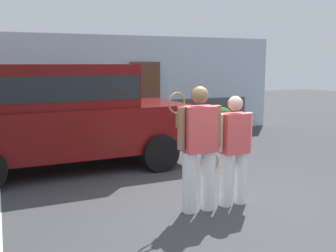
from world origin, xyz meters
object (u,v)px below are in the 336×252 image
parked_suv (62,111)px  tennis_player_man (199,147)px  tennis_player_woman (234,149)px  potted_plant_by_porch (222,120)px

parked_suv → tennis_player_man: 3.36m
tennis_player_woman → potted_plant_by_porch: size_ratio=1.90×
potted_plant_by_porch → tennis_player_man: bearing=-124.0°
potted_plant_by_porch → tennis_player_woman: bearing=-119.1°
tennis_player_woman → potted_plant_by_porch: (2.65, 4.77, -0.36)m
tennis_player_man → tennis_player_woman: (0.58, 0.03, -0.09)m
parked_suv → potted_plant_by_porch: bearing=18.8°
parked_suv → potted_plant_by_porch: parked_suv is taller
tennis_player_man → potted_plant_by_porch: bearing=-122.8°
tennis_player_man → tennis_player_woman: bearing=-176.2°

